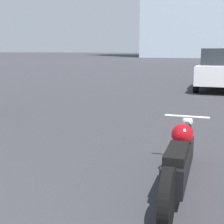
% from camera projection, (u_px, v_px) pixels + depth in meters
% --- Properties ---
extents(motorcycle, '(0.62, 2.43, 0.71)m').
position_uv_depth(motorcycle, '(180.00, 158.00, 3.73)').
color(motorcycle, black).
rests_on(motorcycle, ground_plane).
extents(parked_car_white, '(1.91, 4.09, 1.69)m').
position_uv_depth(parked_car_white, '(220.00, 69.00, 12.83)').
color(parked_car_white, silver).
rests_on(parked_car_white, ground_plane).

